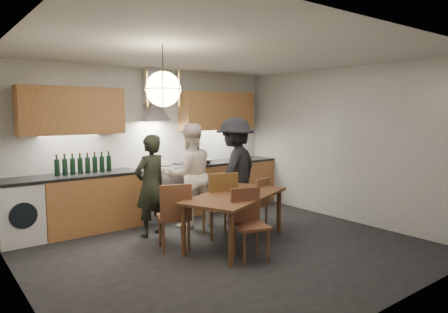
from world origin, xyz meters
TOP-DOWN VIEW (x-y plane):
  - ground at (0.00, 0.00)m, footprint 5.00×5.00m
  - room_shell at (0.00, 0.00)m, footprint 5.02×4.52m
  - counter_run at (0.02, 1.95)m, footprint 5.00×0.62m
  - range_stove at (0.00, 1.94)m, footprint 0.90×0.60m
  - wall_fixtures at (0.00, 2.07)m, footprint 4.30×0.54m
  - pendant_lamp at (-1.00, -0.10)m, footprint 0.43×0.43m
  - dining_table at (0.19, 0.05)m, footprint 1.87×1.43m
  - chair_back_left at (-0.63, 0.32)m, footprint 0.53×0.53m
  - chair_back_mid at (0.20, 0.41)m, footprint 0.54×0.54m
  - chair_back_right at (0.89, 0.37)m, footprint 0.46×0.46m
  - chair_front at (-0.01, -0.45)m, footprint 0.49×0.49m
  - person_left at (-0.57, 1.12)m, footprint 0.62×0.48m
  - person_mid at (0.17, 1.19)m, footprint 0.90×0.76m
  - person_right at (0.90, 0.94)m, footprint 1.30×1.07m
  - mixing_bowl at (0.93, 1.90)m, footprint 0.33×0.33m
  - stock_pot at (1.77, 1.90)m, footprint 0.23×0.23m
  - wine_bottles at (-1.26, 1.97)m, footprint 0.87×0.08m

SIDE VIEW (x-z plane):
  - ground at x=0.00m, z-range 0.00..0.00m
  - range_stove at x=0.00m, z-range -0.02..0.90m
  - counter_run at x=0.02m, z-range 0.00..0.90m
  - chair_back_right at x=0.89m, z-range 0.06..0.89m
  - chair_front at x=-0.01m, z-range 0.06..0.94m
  - chair_back_left at x=-0.63m, z-range 0.07..0.98m
  - chair_back_mid at x=0.20m, z-range 0.07..1.05m
  - dining_table at x=0.19m, z-range 0.27..0.98m
  - person_left at x=-0.57m, z-range 0.00..1.52m
  - person_mid at x=0.17m, z-range 0.00..1.66m
  - person_right at x=0.90m, z-range 0.00..1.75m
  - mixing_bowl at x=0.93m, z-range 0.90..0.98m
  - stock_pot at x=1.77m, z-range 0.90..1.03m
  - wine_bottles at x=-1.26m, z-range 0.90..1.22m
  - room_shell at x=0.00m, z-range 0.40..3.01m
  - wall_fixtures at x=0.00m, z-range 1.32..2.42m
  - pendant_lamp at x=-1.00m, z-range 1.75..2.45m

